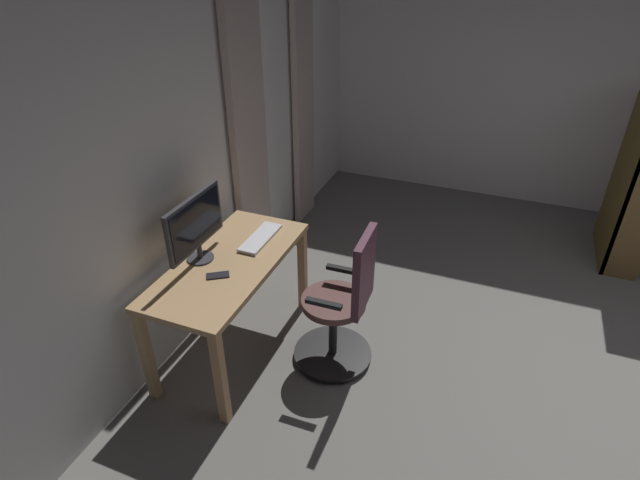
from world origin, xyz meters
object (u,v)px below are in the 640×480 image
(office_chair, at_px, (343,307))
(computer_keyboard, at_px, (260,238))
(computer_monitor, at_px, (195,225))
(cell_phone_face_up, at_px, (218,275))
(bookshelf, at_px, (635,174))
(desk, at_px, (230,275))

(office_chair, bearing_deg, computer_keyboard, 74.12)
(computer_monitor, xyz_separation_m, computer_keyboard, (-0.37, 0.26, -0.25))
(office_chair, height_order, cell_phone_face_up, office_chair)
(bookshelf, bearing_deg, cell_phone_face_up, -45.89)
(office_chair, xyz_separation_m, computer_keyboard, (-0.18, -0.70, 0.29))
(desk, xyz_separation_m, computer_keyboard, (-0.33, 0.07, 0.12))
(desk, bearing_deg, bookshelf, 131.79)
(computer_monitor, distance_m, bookshelf, 3.78)
(desk, relative_size, bookshelf, 0.81)
(desk, height_order, cell_phone_face_up, cell_phone_face_up)
(computer_keyboard, bearing_deg, office_chair, 75.56)
(office_chair, relative_size, bookshelf, 0.66)
(computer_monitor, bearing_deg, cell_phone_face_up, 58.94)
(cell_phone_face_up, distance_m, bookshelf, 3.70)
(computer_keyboard, xyz_separation_m, cell_phone_face_up, (0.50, -0.04, -0.01))
(office_chair, bearing_deg, computer_monitor, 99.92)
(desk, xyz_separation_m, office_chair, (-0.15, 0.77, -0.16))
(computer_monitor, xyz_separation_m, cell_phone_face_up, (0.13, 0.22, -0.26))
(computer_keyboard, distance_m, bookshelf, 3.33)
(desk, xyz_separation_m, cell_phone_face_up, (0.18, 0.03, 0.12))
(office_chair, xyz_separation_m, cell_phone_face_up, (0.32, -0.74, 0.28))
(office_chair, height_order, bookshelf, bookshelf)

